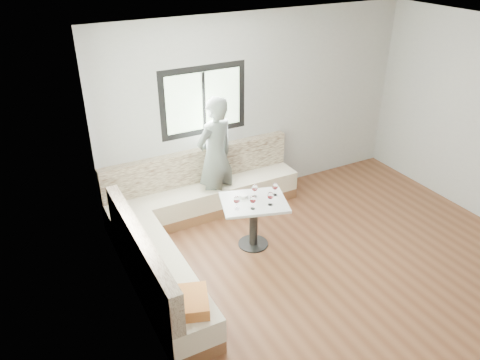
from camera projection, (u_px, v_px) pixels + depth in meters
name	position (u px, v px, depth m)	size (l,w,h in m)	color
room	(363.00, 174.00, 5.11)	(5.01, 5.01, 2.81)	brown
banquette	(186.00, 223.00, 6.20)	(2.91, 2.80, 0.95)	brown
table	(254.00, 212.00, 6.10)	(0.98, 0.86, 0.68)	black
person	(215.00, 157.00, 6.67)	(0.66, 0.43, 1.80)	#5D645E
olive_ramekin	(243.00, 196.00, 6.09)	(0.11, 0.11, 0.05)	white
wine_glass_a	(237.00, 200.00, 5.79)	(0.08, 0.08, 0.18)	white
wine_glass_b	(253.00, 200.00, 5.79)	(0.08, 0.08, 0.18)	white
wine_glass_c	(270.00, 196.00, 5.87)	(0.08, 0.08, 0.18)	white
wine_glass_d	(255.00, 188.00, 6.05)	(0.08, 0.08, 0.18)	white
wine_glass_e	(275.00, 187.00, 6.09)	(0.08, 0.08, 0.18)	white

